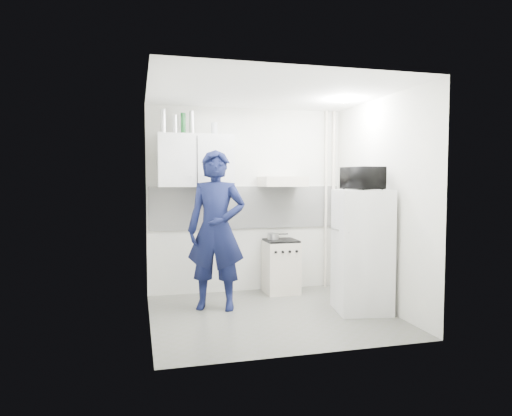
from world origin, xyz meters
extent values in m
plane|color=#595B4F|center=(0.00, 0.00, 0.00)|extent=(2.80, 2.80, 0.00)
plane|color=white|center=(0.00, 0.00, 2.60)|extent=(2.80, 2.80, 0.00)
plane|color=silver|center=(0.00, 1.25, 1.30)|extent=(2.80, 0.00, 2.80)
plane|color=silver|center=(-1.40, 0.00, 1.30)|extent=(0.00, 2.60, 2.60)
plane|color=silver|center=(1.40, 0.00, 1.30)|extent=(0.00, 2.60, 2.60)
imported|color=#0D1233|center=(-0.58, 0.44, 0.98)|extent=(0.83, 0.68, 1.96)
cube|color=beige|center=(0.43, 1.00, 0.36)|extent=(0.45, 0.45, 0.73)
cube|color=white|center=(1.10, -0.11, 0.74)|extent=(0.71, 0.71, 1.47)
cube|color=black|center=(0.43, 1.00, 0.74)|extent=(0.44, 0.44, 0.03)
cylinder|color=silver|center=(0.33, 1.06, 0.80)|extent=(0.16, 0.16, 0.09)
imported|color=black|center=(1.10, -0.11, 1.61)|extent=(0.53, 0.40, 0.27)
cylinder|color=silver|center=(-1.17, 1.07, 2.36)|extent=(0.07, 0.07, 0.32)
cylinder|color=silver|center=(-1.02, 1.07, 2.32)|extent=(0.06, 0.06, 0.25)
cylinder|color=#144C1E|center=(-0.91, 1.07, 2.34)|extent=(0.07, 0.07, 0.28)
cylinder|color=silver|center=(-0.80, 1.07, 2.35)|extent=(0.07, 0.07, 0.31)
cylinder|color=#B2B7BC|center=(-0.49, 1.07, 2.28)|extent=(0.09, 0.09, 0.16)
cube|color=white|center=(-0.75, 1.07, 1.85)|extent=(1.00, 0.35, 0.70)
cube|color=beige|center=(0.45, 1.00, 1.57)|extent=(0.60, 0.50, 0.14)
cube|color=white|center=(0.00, 1.24, 1.20)|extent=(2.74, 0.03, 0.60)
cylinder|color=beige|center=(1.30, 1.17, 1.30)|extent=(0.05, 0.05, 2.60)
cylinder|color=beige|center=(1.18, 1.17, 1.30)|extent=(0.04, 0.04, 2.60)
cylinder|color=white|center=(1.00, 0.20, 2.57)|extent=(0.10, 0.10, 0.02)
camera|label=1|loc=(-1.51, -5.07, 1.59)|focal=32.00mm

